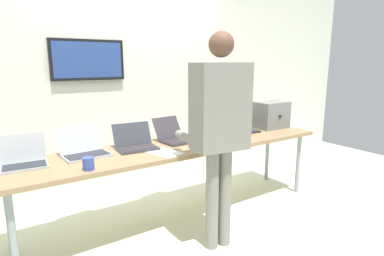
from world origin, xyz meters
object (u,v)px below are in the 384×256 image
Objects in this scene: laptop_station_5 at (240,126)px; person at (219,122)px; laptop_station_0 at (24,159)px; laptop_station_3 at (174,136)px; workbench at (180,149)px; equipment_box at (271,115)px; laptop_station_4 at (209,131)px; coffee_mug at (88,164)px; laptop_station_1 at (84,149)px; laptop_station_2 at (135,143)px.

person reaches higher than laptop_station_5.
laptop_station_0 is 1.38m from laptop_station_3.
workbench is 9.17× the size of laptop_station_0.
equipment_box reaches higher than laptop_station_3.
laptop_station_4 is at bearing 15.91° from workbench.
laptop_station_0 is 1.81m from laptop_station_4.
laptop_station_3 is at bearing 1.23° from laptop_station_0.
laptop_station_3 is 1.06m from coffee_mug.
laptop_station_4 is 3.62× the size of coffee_mug.
laptop_station_2 is (0.47, -0.04, -0.00)m from laptop_station_1.
laptop_station_4 is at bearing 0.24° from laptop_station_0.
laptop_station_4 is 1.46m from coffee_mug.
laptop_station_0 is 3.64× the size of coffee_mug.
laptop_station_5 is (0.91, 0.14, 0.11)m from workbench.
laptop_station_5 is (0.47, 0.01, -0.00)m from laptop_station_4.
laptop_station_1 reaches higher than laptop_station_3.
laptop_station_1 is at bearing 178.81° from laptop_station_4.
laptop_station_4 is at bearing 177.42° from equipment_box.
workbench is 8.26× the size of laptop_station_2.
workbench is at bearing -15.10° from laptop_station_2.
laptop_station_0 is 1.57m from person.
equipment_box is 2.26m from laptop_station_1.
laptop_station_5 is (-0.45, 0.05, -0.10)m from equipment_box.
workbench is 1.38m from equipment_box.
equipment_box is at bearing 3.54° from workbench.
laptop_station_1 is at bearing 179.63° from laptop_station_3.
workbench is 9.20× the size of laptop_station_4.
coffee_mug is at bearing -165.06° from laptop_station_4.
laptop_station_1 reaches higher than coffee_mug.
equipment_box is at bearing -0.71° from laptop_station_0.
equipment_box is 1.35m from laptop_station_3.
person is (0.42, -0.74, 0.28)m from laptop_station_2.
laptop_station_4 is (0.44, 0.13, 0.11)m from workbench.
laptop_station_0 is at bearing 175.06° from workbench.
laptop_station_0 is at bearing 151.37° from person.
laptop_station_0 is 0.20× the size of person.
laptop_station_5 is 1.92m from coffee_mug.
equipment_box reaches higher than laptop_station_5.
laptop_station_5 is (2.28, 0.02, 0.01)m from laptop_station_0.
workbench is 1.00m from coffee_mug.
laptop_station_1 is at bearing 138.74° from person.
laptop_station_4 is (0.43, -0.02, 0.01)m from laptop_station_3.
laptop_station_3 reaches higher than laptop_station_2.
person is (-0.01, -0.62, 0.38)m from workbench.
laptop_station_1 is (-2.25, 0.07, -0.11)m from equipment_box.
laptop_station_0 is (-1.36, 0.12, 0.10)m from workbench.
laptop_station_3 is at bearing -0.37° from laptop_station_1.
laptop_station_2 is 0.22× the size of person.
laptop_station_2 is at bearing 164.90° from workbench.
coffee_mug is at bearing -168.31° from laptop_station_5.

